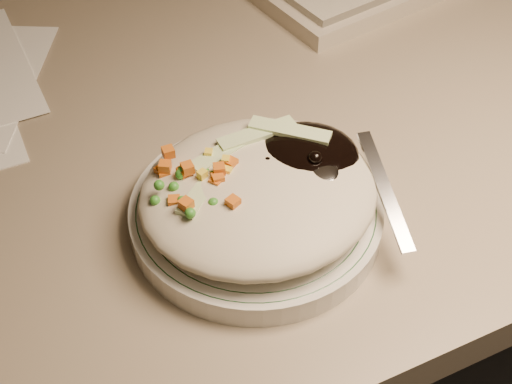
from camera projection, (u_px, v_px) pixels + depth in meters
name	position (u px, v px, depth m)	size (l,w,h in m)	color
desk	(269.00, 208.00, 0.88)	(1.40, 0.70, 0.74)	gray
plate	(256.00, 214.00, 0.59)	(0.21, 0.21, 0.02)	silver
plate_rim	(256.00, 206.00, 0.58)	(0.20, 0.20, 0.00)	#144723
meal	(261.00, 186.00, 0.57)	(0.20, 0.19, 0.05)	#B1AA90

